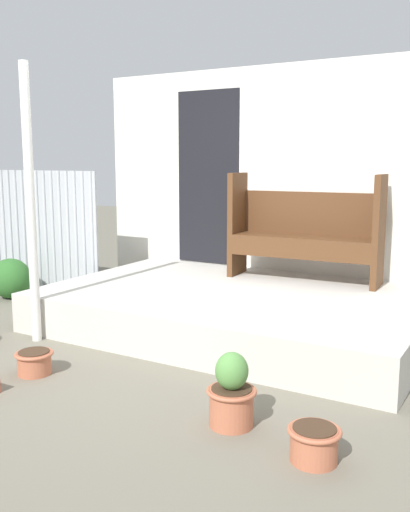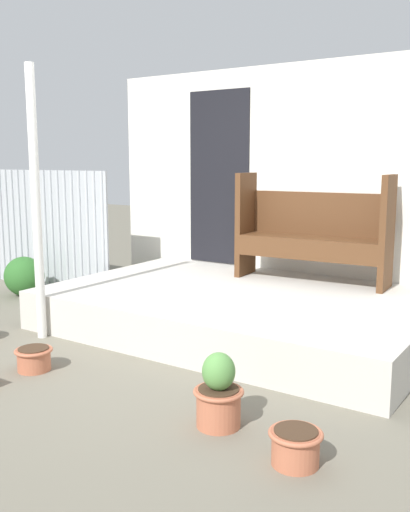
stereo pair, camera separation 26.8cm
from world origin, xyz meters
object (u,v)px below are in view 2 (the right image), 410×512
(bench, at_px, (313,229))
(flower_pot_far_right, at_px, (295,445))
(flower_pot_right, at_px, (219,394))
(flower_pot_middle, at_px, (34,358))
(shrub_by_fence, at_px, (24,276))
(support_post, at_px, (36,205))

(bench, distance_m, flower_pot_far_right, 3.08)
(bench, distance_m, flower_pot_right, 2.76)
(flower_pot_middle, height_order, shrub_by_fence, shrub_by_fence)
(flower_pot_right, bearing_deg, shrub_by_fence, 156.93)
(support_post, bearing_deg, flower_pot_right, -14.81)
(support_post, relative_size, flower_pot_far_right, 8.22)
(bench, distance_m, shrub_by_fence, 3.41)
(bench, height_order, flower_pot_middle, bench)
(support_post, bearing_deg, flower_pot_far_right, -14.77)
(bench, distance_m, flower_pot_middle, 2.96)
(flower_pot_middle, bearing_deg, bench, 66.44)
(bench, relative_size, shrub_by_fence, 3.15)
(support_post, relative_size, flower_pot_middle, 8.32)
(flower_pot_middle, bearing_deg, flower_pot_far_right, -3.98)
(support_post, distance_m, flower_pot_far_right, 3.13)
(support_post, xyz_separation_m, flower_pot_right, (2.27, -0.60, -1.00))
(flower_pot_far_right, relative_size, shrub_by_fence, 0.59)
(flower_pot_middle, xyz_separation_m, flower_pot_far_right, (2.24, -0.16, 0.01))
(flower_pot_middle, bearing_deg, shrub_by_fence, 142.36)
(bench, relative_size, flower_pot_right, 3.38)
(flower_pot_right, bearing_deg, support_post, 165.19)
(flower_pot_right, bearing_deg, bench, 101.44)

